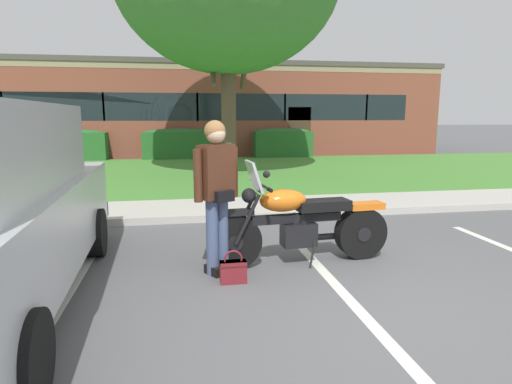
% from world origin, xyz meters
% --- Properties ---
extents(ground_plane, '(140.00, 140.00, 0.00)m').
position_xyz_m(ground_plane, '(0.00, 0.00, 0.00)').
color(ground_plane, '#565659').
extents(curb_strip, '(60.00, 0.20, 0.12)m').
position_xyz_m(curb_strip, '(0.00, 3.49, 0.06)').
color(curb_strip, '#B7B2A8').
rests_on(curb_strip, ground).
extents(concrete_walk, '(60.00, 1.50, 0.08)m').
position_xyz_m(concrete_walk, '(0.00, 4.34, 0.04)').
color(concrete_walk, '#B7B2A8').
rests_on(concrete_walk, ground).
extents(grass_lawn, '(60.00, 8.78, 0.06)m').
position_xyz_m(grass_lawn, '(0.00, 9.48, 0.03)').
color(grass_lawn, '#478433').
rests_on(grass_lawn, ground).
extents(stall_stripe_0, '(0.13, 4.40, 0.01)m').
position_xyz_m(stall_stripe_0, '(-2.92, 0.20, 0.00)').
color(stall_stripe_0, silver).
rests_on(stall_stripe_0, ground).
extents(stall_stripe_1, '(0.13, 4.40, 0.01)m').
position_xyz_m(stall_stripe_1, '(-0.20, 0.20, 0.00)').
color(stall_stripe_1, silver).
rests_on(stall_stripe_1, ground).
extents(motorcycle, '(2.24, 0.82, 1.26)m').
position_xyz_m(motorcycle, '(-0.31, 1.22, 0.49)').
color(motorcycle, black).
rests_on(motorcycle, ground).
extents(rider_person, '(0.50, 0.40, 1.70)m').
position_xyz_m(rider_person, '(-1.38, 1.06, 0.99)').
color(rider_person, black).
rests_on(rider_person, ground).
extents(handbag, '(0.28, 0.13, 0.36)m').
position_xyz_m(handbag, '(-1.25, 0.73, 0.14)').
color(handbag, maroon).
rests_on(handbag, ground).
extents(hedge_left, '(2.91, 0.90, 1.24)m').
position_xyz_m(hedge_left, '(-6.03, 13.90, 0.65)').
color(hedge_left, '#286028').
rests_on(hedge_left, ground).
extents(hedge_center_left, '(2.88, 0.90, 1.24)m').
position_xyz_m(hedge_center_left, '(-1.81, 13.90, 0.65)').
color(hedge_center_left, '#286028').
rests_on(hedge_center_left, ground).
extents(hedge_center_right, '(2.40, 0.90, 1.24)m').
position_xyz_m(hedge_center_right, '(2.42, 13.90, 0.65)').
color(hedge_center_right, '#286028').
rests_on(hedge_center_right, ground).
extents(brick_building, '(21.69, 10.26, 4.00)m').
position_xyz_m(brick_building, '(-1.04, 19.38, 2.00)').
color(brick_building, brown).
rests_on(brick_building, ground).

